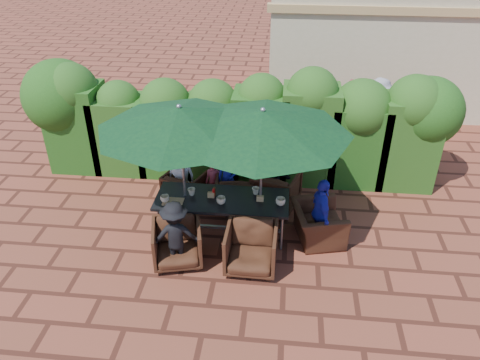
# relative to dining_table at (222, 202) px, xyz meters

# --- Properties ---
(ground) EXTENTS (80.00, 80.00, 0.00)m
(ground) POSITION_rel_dining_table_xyz_m (0.02, -0.13, -0.68)
(ground) COLOR brown
(ground) RESTS_ON ground
(dining_table) EXTENTS (2.33, 0.90, 0.75)m
(dining_table) POSITION_rel_dining_table_xyz_m (0.00, 0.00, 0.00)
(dining_table) COLOR black
(dining_table) RESTS_ON ground
(umbrella_left) EXTENTS (2.76, 2.76, 2.46)m
(umbrella_left) POSITION_rel_dining_table_xyz_m (-0.66, 0.03, 1.54)
(umbrella_left) COLOR gray
(umbrella_left) RESTS_ON ground
(umbrella_right) EXTENTS (2.91, 2.91, 2.46)m
(umbrella_right) POSITION_rel_dining_table_xyz_m (0.67, 0.03, 1.54)
(umbrella_right) COLOR gray
(umbrella_right) RESTS_ON ground
(chair_far_left) EXTENTS (0.89, 0.87, 0.72)m
(chair_far_left) POSITION_rel_dining_table_xyz_m (-0.88, 0.96, -0.32)
(chair_far_left) COLOR black
(chair_far_left) RESTS_ON ground
(chair_far_mid) EXTENTS (0.78, 0.74, 0.75)m
(chair_far_mid) POSITION_rel_dining_table_xyz_m (0.11, 0.97, -0.30)
(chair_far_mid) COLOR black
(chair_far_mid) RESTS_ON ground
(chair_far_right) EXTENTS (1.00, 0.97, 0.84)m
(chair_far_right) POSITION_rel_dining_table_xyz_m (0.92, 1.01, -0.26)
(chair_far_right) COLOR black
(chair_far_right) RESTS_ON ground
(chair_near_left) EXTENTS (0.93, 0.90, 0.81)m
(chair_near_left) POSITION_rel_dining_table_xyz_m (-0.64, -0.83, -0.27)
(chair_near_left) COLOR black
(chair_near_left) RESTS_ON ground
(chair_near_right) EXTENTS (0.83, 0.78, 0.84)m
(chair_near_right) POSITION_rel_dining_table_xyz_m (0.59, -0.85, -0.25)
(chair_near_right) COLOR black
(chair_near_right) RESTS_ON ground
(chair_end_right) EXTENTS (0.84, 1.09, 0.84)m
(chair_end_right) POSITION_rel_dining_table_xyz_m (1.69, 0.04, -0.25)
(chair_end_right) COLOR black
(chair_end_right) RESTS_ON ground
(adult_far_left) EXTENTS (0.61, 0.41, 1.15)m
(adult_far_left) POSITION_rel_dining_table_xyz_m (-0.95, 0.98, -0.10)
(adult_far_left) COLOR silver
(adult_far_left) RESTS_ON ground
(adult_far_mid) EXTENTS (0.47, 0.41, 1.12)m
(adult_far_mid) POSITION_rel_dining_table_xyz_m (-0.03, 0.99, -0.11)
(adult_far_mid) COLOR #2125B2
(adult_far_mid) RESTS_ON ground
(adult_far_right) EXTENTS (0.65, 0.48, 1.20)m
(adult_far_right) POSITION_rel_dining_table_xyz_m (0.89, 0.96, -0.07)
(adult_far_right) COLOR black
(adult_far_right) RESTS_ON ground
(adult_near_left) EXTENTS (0.84, 0.52, 1.22)m
(adult_near_left) POSITION_rel_dining_table_xyz_m (-0.63, -0.93, -0.07)
(adult_near_left) COLOR black
(adult_near_left) RESTS_ON ground
(adult_end_right) EXTENTS (0.53, 0.81, 1.26)m
(adult_end_right) POSITION_rel_dining_table_xyz_m (1.71, -0.07, -0.04)
(adult_end_right) COLOR #2125B2
(adult_end_right) RESTS_ON ground
(child_left) EXTENTS (0.34, 0.29, 0.88)m
(child_left) POSITION_rel_dining_table_xyz_m (-0.32, 1.03, -0.23)
(child_left) COLOR #C8465A
(child_left) RESTS_ON ground
(child_right) EXTENTS (0.32, 0.29, 0.73)m
(child_right) POSITION_rel_dining_table_xyz_m (0.50, 1.04, -0.31)
(child_right) COLOR #AD55B9
(child_right) RESTS_ON ground
(pedestrian_a) EXTENTS (1.66, 0.92, 1.68)m
(pedestrian_a) POSITION_rel_dining_table_xyz_m (1.44, 4.20, 0.16)
(pedestrian_a) COLOR green
(pedestrian_a) RESTS_ON ground
(pedestrian_b) EXTENTS (0.79, 0.54, 1.55)m
(pedestrian_b) POSITION_rel_dining_table_xyz_m (2.58, 4.21, 0.10)
(pedestrian_b) COLOR #C8465A
(pedestrian_b) RESTS_ON ground
(pedestrian_c) EXTENTS (1.02, 1.06, 1.58)m
(pedestrian_c) POSITION_rel_dining_table_xyz_m (3.25, 4.27, 0.11)
(pedestrian_c) COLOR gray
(pedestrian_c) RESTS_ON ground
(cup_a) EXTENTS (0.16, 0.16, 0.12)m
(cup_a) POSITION_rel_dining_table_xyz_m (-0.96, -0.21, 0.14)
(cup_a) COLOR beige
(cup_a) RESTS_ON dining_table
(cup_b) EXTENTS (0.14, 0.14, 0.13)m
(cup_b) POSITION_rel_dining_table_xyz_m (-0.55, 0.06, 0.14)
(cup_b) COLOR beige
(cup_b) RESTS_ON dining_table
(cup_c) EXTENTS (0.16, 0.16, 0.13)m
(cup_c) POSITION_rel_dining_table_xyz_m (0.00, -0.16, 0.14)
(cup_c) COLOR beige
(cup_c) RESTS_ON dining_table
(cup_d) EXTENTS (0.13, 0.13, 0.13)m
(cup_d) POSITION_rel_dining_table_xyz_m (0.57, 0.21, 0.14)
(cup_d) COLOR beige
(cup_d) RESTS_ON dining_table
(cup_e) EXTENTS (0.17, 0.17, 0.13)m
(cup_e) POSITION_rel_dining_table_xyz_m (1.02, -0.09, 0.14)
(cup_e) COLOR beige
(cup_e) RESTS_ON dining_table
(ketchup_bottle) EXTENTS (0.04, 0.04, 0.17)m
(ketchup_bottle) POSITION_rel_dining_table_xyz_m (-0.15, 0.03, 0.16)
(ketchup_bottle) COLOR #B20C0A
(ketchup_bottle) RESTS_ON dining_table
(sauce_bottle) EXTENTS (0.04, 0.04, 0.17)m
(sauce_bottle) POSITION_rel_dining_table_xyz_m (-0.14, 0.07, 0.16)
(sauce_bottle) COLOR #4C230C
(sauce_bottle) RESTS_ON dining_table
(serving_tray) EXTENTS (0.35, 0.25, 0.02)m
(serving_tray) POSITION_rel_dining_table_xyz_m (-0.82, -0.20, 0.08)
(serving_tray) COLOR #9B764B
(serving_tray) RESTS_ON dining_table
(number_block_left) EXTENTS (0.12, 0.06, 0.10)m
(number_block_left) POSITION_rel_dining_table_xyz_m (-0.19, 0.01, 0.12)
(number_block_left) COLOR tan
(number_block_left) RESTS_ON dining_table
(number_block_right) EXTENTS (0.12, 0.06, 0.10)m
(number_block_right) POSITION_rel_dining_table_xyz_m (0.66, -0.01, 0.12)
(number_block_right) COLOR tan
(number_block_right) RESTS_ON dining_table
(hedge_wall) EXTENTS (9.10, 1.60, 2.45)m
(hedge_wall) POSITION_rel_dining_table_xyz_m (-0.05, 2.19, 0.62)
(hedge_wall) COLOR #173D10
(hedge_wall) RESTS_ON ground
(building) EXTENTS (6.20, 3.08, 3.20)m
(building) POSITION_rel_dining_table_xyz_m (3.52, 6.86, 0.93)
(building) COLOR beige
(building) RESTS_ON ground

